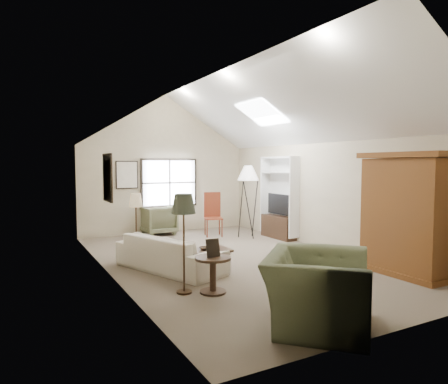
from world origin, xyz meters
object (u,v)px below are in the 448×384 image
sofa (170,252)px  side_chair (213,214)px  coffee_table (205,262)px  armchair_far (158,220)px  armchair_near (317,290)px  side_table (213,275)px  armoire (405,214)px

sofa → side_chair: side_chair is taller
coffee_table → sofa: bearing=123.8°
sofa → armchair_far: armchair_far is taller
armchair_far → side_chair: side_chair is taller
armchair_near → side_chair: size_ratio=1.14×
coffee_table → side_chair: side_chair is taller
coffee_table → side_table: bearing=-109.0°
sofa → side_chair: size_ratio=1.86×
side_chair → armchair_far: bearing=159.2°
armchair_near → side_table: 1.83m
armchair_near → side_table: armchair_near is taller
armchair_far → side_table: size_ratio=1.58×
side_table → side_chair: side_chair is taller
armchair_near → coffee_table: bearing=50.4°
armoire → sofa: 4.35m
sofa → armchair_near: armchair_near is taller
sofa → side_chair: (2.33, 2.77, 0.28)m
armoire → armchair_near: (-2.94, -1.01, -0.65)m
armchair_far → side_table: 5.46m
sofa → armchair_near: 3.41m
armchair_near → coffee_table: armchair_near is taller
sofa → side_table: bearing=162.4°
sofa → armchair_far: bearing=-37.0°
armchair_near → side_chair: side_chair is taller
side_table → coffee_table: bearing=71.0°
armchair_near → coffee_table: size_ratio=1.53×
armchair_near → armchair_far: armchair_near is taller
armchair_far → coffee_table: size_ratio=0.99×
sofa → side_chair: 3.63m
sofa → coffee_table: bearing=-167.4°
side_chair → coffee_table: bearing=-101.2°
side_table → sofa: bearing=93.6°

